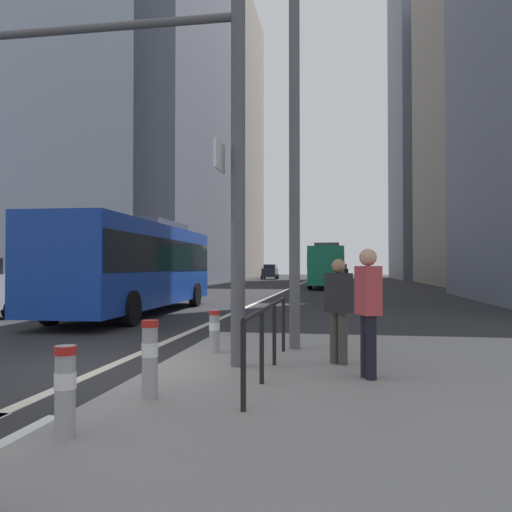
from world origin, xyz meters
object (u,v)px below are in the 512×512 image
object	(u,v)px
car_receding_near	(340,272)
street_lamp_post	(294,74)
city_bus_red_receding	(328,264)
bollard_right	(150,355)
pedestrian_waiting	(338,306)
traffic_signal_gantry	(98,114)
bollard_left	(65,386)
pedestrian_walking	(368,306)
car_oncoming_mid	(270,272)
bollard_back	(214,329)
city_bus_blue_oncoming	(137,262)

from	to	relation	value
car_receding_near	street_lamp_post	world-z (taller)	street_lamp_post
city_bus_red_receding	car_receding_near	distance (m)	19.25
car_receding_near	street_lamp_post	distance (m)	50.90
bollard_right	pedestrian_waiting	bearing A→B (deg)	48.95
car_receding_near	pedestrian_waiting	bearing A→B (deg)	-89.99
car_receding_near	bollard_right	xyz separation A→B (m)	(-2.15, -54.59, -0.34)
traffic_signal_gantry	bollard_left	size ratio (longest dim) A/B	8.35
pedestrian_walking	bollard_right	bearing A→B (deg)	-149.84
car_oncoming_mid	bollard_back	world-z (taller)	car_oncoming_mid
bollard_back	car_receding_near	bearing A→B (deg)	87.59
bollard_left	pedestrian_waiting	xyz separation A→B (m)	(2.40, 3.91, 0.45)
car_oncoming_mid	street_lamp_post	size ratio (longest dim) A/B	0.56
city_bus_red_receding	bollard_back	xyz separation A→B (m)	(-1.24, -32.20, -1.26)
city_bus_blue_oncoming	bollard_left	bearing A→B (deg)	-70.25
city_bus_red_receding	car_receding_near	world-z (taller)	city_bus_red_receding
bollard_left	bollard_back	distance (m)	4.61
city_bus_red_receding	traffic_signal_gantry	size ratio (longest dim) A/B	1.64
car_receding_near	city_bus_blue_oncoming	bearing A→B (deg)	-99.33
pedestrian_waiting	pedestrian_walking	world-z (taller)	pedestrian_walking
city_bus_blue_oncoming	pedestrian_waiting	size ratio (longest dim) A/B	6.90
city_bus_red_receding	pedestrian_walking	xyz separation A→B (m)	(1.33, -33.89, -0.70)
car_oncoming_mid	bollard_back	xyz separation A→B (m)	(6.97, -58.59, -0.42)
city_bus_red_receding	bollard_back	distance (m)	32.25
bollard_back	pedestrian_waiting	distance (m)	2.33
bollard_back	pedestrian_waiting	size ratio (longest dim) A/B	0.46
city_bus_blue_oncoming	traffic_signal_gantry	size ratio (longest dim) A/B	1.66
city_bus_blue_oncoming	bollard_back	distance (m)	9.82
car_receding_near	street_lamp_post	size ratio (longest dim) A/B	0.56
city_bus_blue_oncoming	traffic_signal_gantry	xyz separation A→B (m)	(3.25, -9.56, 2.31)
street_lamp_post	pedestrian_waiting	size ratio (longest dim) A/B	4.87
city_bus_red_receding	pedestrian_waiting	bearing A→B (deg)	-88.39
city_bus_blue_oncoming	car_oncoming_mid	size ratio (longest dim) A/B	2.55
car_oncoming_mid	street_lamp_post	world-z (taller)	street_lamp_post
traffic_signal_gantry	pedestrian_walking	distance (m)	5.22
bollard_right	pedestrian_walking	xyz separation A→B (m)	(2.56, 1.49, 0.49)
city_bus_blue_oncoming	car_oncoming_mid	distance (m)	50.22
bollard_left	traffic_signal_gantry	bearing A→B (deg)	112.34
bollard_left	bollard_right	distance (m)	1.46
bollard_right	bollard_back	bearing A→B (deg)	90.27
city_bus_red_receding	bollard_left	xyz separation A→B (m)	(-1.47, -36.81, -1.23)
bollard_left	pedestrian_walking	size ratio (longest dim) A/B	0.46
street_lamp_post	bollard_right	bearing A→B (deg)	-109.13
city_bus_blue_oncoming	bollard_back	size ratio (longest dim) A/B	15.06
car_receding_near	bollard_right	world-z (taller)	car_receding_near
bollard_right	car_receding_near	bearing A→B (deg)	87.75
traffic_signal_gantry	pedestrian_walking	world-z (taller)	traffic_signal_gantry
car_receding_near	street_lamp_post	xyz separation A→B (m)	(-0.80, -50.71, 4.29)
traffic_signal_gantry	car_oncoming_mid	bearing A→B (deg)	95.09
bollard_right	pedestrian_walking	world-z (taller)	pedestrian_walking
car_receding_near	traffic_signal_gantry	size ratio (longest dim) A/B	0.66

